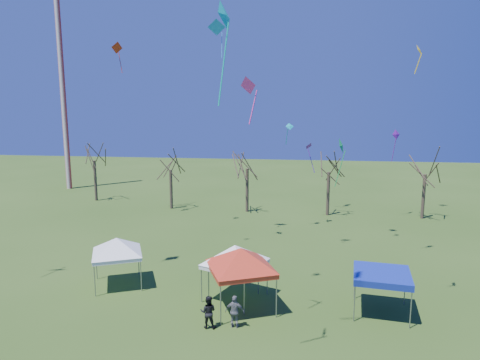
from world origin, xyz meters
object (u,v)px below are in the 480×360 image
Objects in this scene: tree_1 at (170,156)px; tree_2 at (247,153)px; tree_4 at (426,158)px; person_dark at (208,312)px; tree_3 at (329,157)px; tree_0 at (93,146)px; person_grey at (235,312)px; radio_mast at (63,95)px; tent_red at (241,252)px; tent_white_mid at (235,249)px; tent_white_west at (117,241)px; tent_blue at (382,276)px.

tree_1 is 0.92× the size of tree_2.
person_dark is (-16.77, -23.97, -5.21)m from tree_4.
tree_3 is 1.00× the size of tree_4.
person_grey is (20.76, -27.14, -5.64)m from tree_0.
radio_mast is 20.72m from tree_1.
radio_mast reaches higher than tent_red.
radio_mast is at bearing 159.43° from tree_2.
tent_red is (20.79, -25.04, -3.23)m from tree_0.
tree_0 is at bearing 130.40° from tent_white_mid.
tree_3 is 24.40m from tent_white_west.
tree_1 is 0.95× the size of tree_3.
tent_blue is at bearing -65.33° from tree_2.
tent_white_mid is 2.32× the size of person_grey.
radio_mast is 28.08m from tree_2.
tree_2 is at bearing 178.78° from tree_4.
person_grey is at bearing -90.88° from tent_red.
tent_red reaches higher than tent_white_mid.
tent_blue is (35.51, -31.13, -10.38)m from radio_mast.
tree_3 is 9.32m from tree_4.
tree_4 is at bearing 52.09° from tent_white_mid.
tree_0 reaches higher than tree_2.
tree_1 is at bearing -28.48° from radio_mast.
tree_0 reaches higher than tree_3.
tree_1 is 16.81m from tree_3.
tree_3 reaches higher than tent_white_west.
tent_white_west is at bearing 174.33° from tent_blue.
tree_4 reaches higher than tent_blue.
tree_3 reaches higher than person_grey.
tree_0 is 32.71m from tent_red.
radio_mast reaches higher than tree_0.
tree_0 is at bearing 174.66° from tree_4.
person_grey is 1.00× the size of person_dark.
tent_white_mid is (27.43, -30.45, -9.48)m from radio_mast.
person_dark is at bearing -120.49° from tent_red.
tent_white_mid is (-6.60, -20.49, -3.06)m from tree_3.
person_grey is at bearing -160.93° from tent_blue.
tree_1 is 24.87m from tent_red.
radio_mast reaches higher than person_dark.
person_grey is at bearing -123.03° from tree_4.
tree_0 is at bearing 129.71° from tent_red.
tent_white_west is 0.88× the size of tent_red.
tent_blue is (15.62, -1.55, -0.74)m from tent_white_west.
tent_red is (8.05, -2.08, 0.40)m from tent_white_west.
tent_blue reaches higher than person_grey.
radio_mast is 6.65× the size of tent_white_west.
radio_mast is 5.85× the size of tent_red.
tree_1 is 28.66m from tent_blue.
tree_4 reaches higher than person_grey.
tent_red reaches higher than tent_white_west.
tree_3 is at bearing -109.08° from person_dark.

